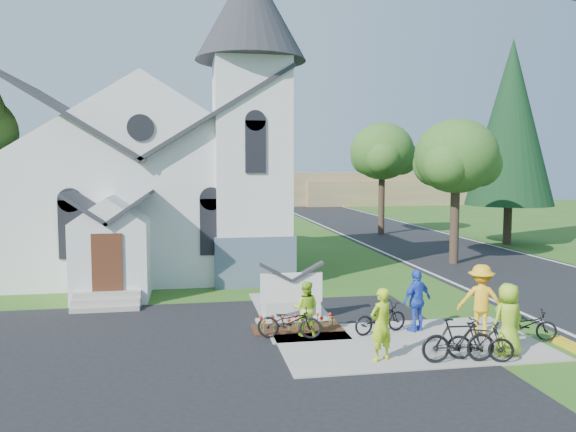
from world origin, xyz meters
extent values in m
plane|color=#325C1A|center=(0.00, 0.00, 0.00)|extent=(120.00, 120.00, 0.00)
cube|color=black|center=(-7.00, -2.00, 0.01)|extent=(20.00, 16.00, 0.02)
cube|color=black|center=(10.00, 15.00, 0.01)|extent=(8.00, 90.00, 0.02)
cube|color=gray|center=(1.50, 0.50, 0.03)|extent=(7.00, 4.00, 0.05)
cube|color=white|center=(-6.00, 13.00, 2.50)|extent=(11.00, 9.00, 5.00)
cube|color=#4F5D71|center=(-1.70, 9.70, 1.00)|extent=(3.20, 3.20, 2.00)
cube|color=white|center=(-1.70, 9.70, 4.50)|extent=(3.00, 3.00, 9.00)
cone|color=#28282D|center=(-1.70, 9.70, 11.00)|extent=(4.50, 4.50, 4.00)
cube|color=white|center=(-7.00, 7.30, 1.40)|extent=(2.60, 2.40, 2.80)
cube|color=#4F2816|center=(-7.00, 6.07, 1.50)|extent=(1.00, 0.10, 2.00)
cube|color=gray|center=(-1.20, 3.20, 0.05)|extent=(2.20, 0.40, 0.10)
cube|color=white|center=(-2.05, 3.20, 0.55)|extent=(0.12, 0.12, 1.00)
cube|color=white|center=(-0.35, 3.20, 0.55)|extent=(0.12, 0.12, 1.00)
cube|color=white|center=(-1.20, 3.20, 1.05)|extent=(1.90, 0.14, 0.90)
cube|color=#39210F|center=(-1.20, 2.30, 0.04)|extent=(2.60, 1.10, 0.07)
cylinder|color=#36271D|center=(8.50, 12.00, 2.02)|extent=(0.44, 0.44, 4.05)
ellipsoid|color=#316221|center=(8.50, 12.00, 5.25)|extent=(4.00, 4.00, 3.60)
cylinder|color=#36271D|center=(9.00, 24.00, 2.25)|extent=(0.44, 0.44, 4.50)
ellipsoid|color=#316221|center=(9.00, 24.00, 5.82)|extent=(4.40, 4.40, 3.96)
cylinder|color=#36271D|center=(15.00, 18.00, 1.20)|extent=(0.50, 0.50, 2.40)
cone|color=black|center=(15.00, 18.00, 7.40)|extent=(5.20, 5.20, 10.00)
cube|color=#876A4B|center=(6.00, 56.00, 2.00)|extent=(60.00, 8.00, 4.00)
cube|color=#876A4B|center=(-10.00, 58.00, 2.80)|extent=(30.00, 6.00, 5.60)
cube|color=#876A4B|center=(22.00, 54.00, 1.50)|extent=(25.00, 6.00, 3.00)
imported|color=#AFDC19|center=(0.29, -0.72, 0.94)|extent=(0.76, 0.65, 1.78)
imported|color=black|center=(-1.59, 1.39, 0.51)|extent=(1.85, 1.04, 0.92)
imported|color=#AFE22A|center=(-1.10, 1.54, 0.82)|extent=(0.89, 0.79, 1.53)
imported|color=black|center=(2.06, -1.20, 0.59)|extent=(1.84, 0.64, 1.09)
imported|color=blue|center=(2.11, 1.44, 0.94)|extent=(1.13, 0.83, 1.78)
imported|color=black|center=(1.02, 1.40, 0.49)|extent=(1.78, 1.02, 0.88)
imported|color=yellow|center=(3.76, 0.85, 1.03)|extent=(1.46, 1.17, 1.97)
imported|color=black|center=(2.63, -1.20, 0.52)|extent=(1.60, 1.03, 0.94)
imported|color=#9AC925|center=(3.50, -0.93, 0.96)|extent=(0.98, 0.72, 1.82)
imported|color=black|center=(4.70, 0.15, 0.47)|extent=(1.68, 1.12, 0.84)
camera|label=1|loc=(-4.23, -13.39, 4.72)|focal=35.00mm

